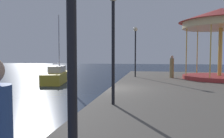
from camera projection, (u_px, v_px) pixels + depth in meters
The scene contains 6 objects.
ground_plane at pixel (110, 102), 12.53m from camera, with size 120.00×120.00×0.00m, color #162338.
sailboat_yellow at pixel (57, 76), 21.73m from camera, with size 2.94×6.24×6.86m.
carousel at pixel (221, 26), 16.83m from camera, with size 6.33×6.33×5.50m.
lamp_post_mid_promenade at pixel (113, 28), 8.06m from camera, with size 0.36×0.36×4.19m.
lamp_post_far_end at pixel (135, 43), 18.95m from camera, with size 0.36×0.36×4.32m.
person_near_carousel at pixel (172, 67), 18.20m from camera, with size 0.34×0.34×1.87m.
Camera 1 is at (2.30, -12.18, 2.63)m, focal length 34.98 mm.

